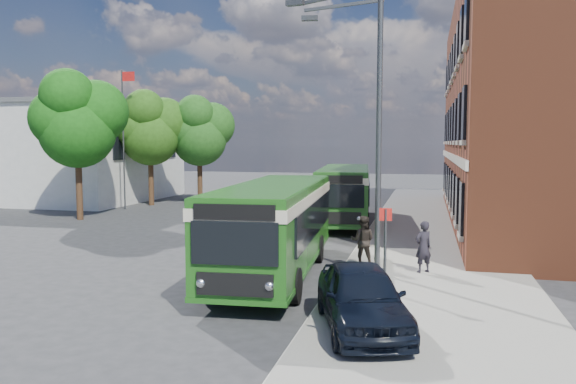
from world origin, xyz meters
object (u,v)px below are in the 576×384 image
(street_lamp, at_px, (367,129))
(bus_front, at_px, (275,220))
(parked_car, at_px, (362,297))
(bus_rear, at_px, (345,189))

(street_lamp, xyz_separation_m, bus_front, (-2.93, -0.41, -2.96))
(street_lamp, distance_m, bus_front, 4.18)
(street_lamp, distance_m, parked_car, 6.80)
(bus_front, xyz_separation_m, bus_rear, (0.48, 12.61, 0.00))
(bus_front, distance_m, bus_rear, 12.62)
(bus_front, relative_size, bus_rear, 0.97)
(bus_front, bearing_deg, parked_car, -56.35)
(street_lamp, xyz_separation_m, bus_rear, (-2.45, 12.21, -2.96))
(bus_front, bearing_deg, street_lamp, 7.89)
(bus_rear, relative_size, parked_car, 2.47)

